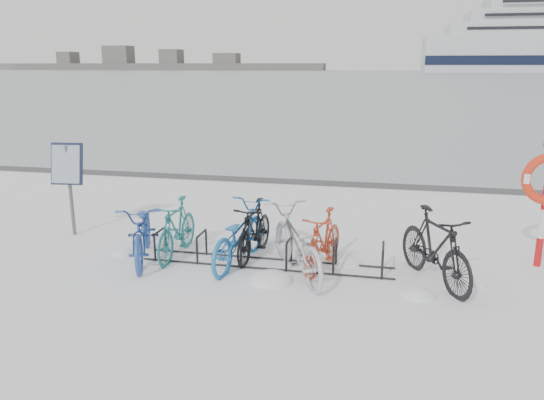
{
  "coord_description": "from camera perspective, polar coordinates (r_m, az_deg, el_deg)",
  "views": [
    {
      "loc": [
        1.76,
        -7.71,
        3.09
      ],
      "look_at": [
        -0.04,
        0.6,
        0.91
      ],
      "focal_mm": 35.0,
      "sensor_mm": 36.0,
      "label": 1
    }
  ],
  "objects": [
    {
      "name": "ground",
      "position": [
        8.49,
        -0.59,
        -6.95
      ],
      "size": [
        900.0,
        900.0,
        0.0
      ],
      "primitive_type": "plane",
      "color": "white",
      "rests_on": "ground"
    },
    {
      "name": "ice_sheet",
      "position": [
        162.75,
        11.95,
        13.02
      ],
      "size": [
        400.0,
        298.0,
        0.02
      ],
      "primitive_type": "cube",
      "color": "#9CA8B0",
      "rests_on": "ground"
    },
    {
      "name": "quay_edge",
      "position": [
        14.05,
        4.77,
        1.86
      ],
      "size": [
        400.0,
        0.25,
        0.1
      ],
      "primitive_type": "cube",
      "color": "#3F3F42",
      "rests_on": "ground"
    },
    {
      "name": "bike_rack",
      "position": [
        8.42,
        -0.59,
        -5.81
      ],
      "size": [
        4.0,
        0.48,
        0.46
      ],
      "color": "black",
      "rests_on": "ground"
    },
    {
      "name": "info_board",
      "position": [
        10.29,
        -21.14,
        3.09
      ],
      "size": [
        0.6,
        0.29,
        1.73
      ],
      "rotation": [
        0.0,
        0.0,
        0.12
      ],
      "color": "#595B5E",
      "rests_on": "ground"
    },
    {
      "name": "shoreline",
      "position": [
        294.94,
        -12.94,
        14.0
      ],
      "size": [
        180.0,
        12.0,
        9.5
      ],
      "color": "#525252",
      "rests_on": "ground"
    },
    {
      "name": "bike_0",
      "position": [
        8.83,
        -13.69,
        -3.04
      ],
      "size": [
        1.3,
        2.04,
        1.01
      ],
      "primitive_type": "imported",
      "rotation": [
        0.0,
        0.0,
        0.35
      ],
      "color": "#294897",
      "rests_on": "ground"
    },
    {
      "name": "bike_1",
      "position": [
        8.89,
        -10.2,
        -2.84
      ],
      "size": [
        0.48,
        1.64,
        0.98
      ],
      "primitive_type": "imported",
      "rotation": [
        0.0,
        0.0,
        0.01
      ],
      "color": "#1E7071",
      "rests_on": "ground"
    },
    {
      "name": "bike_2",
      "position": [
        8.43,
        -3.61,
        -3.54
      ],
      "size": [
        0.93,
        1.97,
        1.0
      ],
      "primitive_type": "imported",
      "rotation": [
        0.0,
        0.0,
        2.99
      ],
      "color": "#1E6AAD",
      "rests_on": "ground"
    },
    {
      "name": "bike_3",
      "position": [
        8.72,
        -1.92,
        -3.03
      ],
      "size": [
        0.59,
        1.63,
        0.96
      ],
      "primitive_type": "imported",
      "rotation": [
        0.0,
        0.0,
        -0.09
      ],
      "color": "black",
      "rests_on": "ground"
    },
    {
      "name": "bike_4",
      "position": [
        7.97,
        2.63,
        -4.4
      ],
      "size": [
        1.59,
        2.09,
        1.05
      ],
      "primitive_type": "imported",
      "rotation": [
        0.0,
        0.0,
        3.65
      ],
      "color": "#B7B9C0",
      "rests_on": "ground"
    },
    {
      "name": "bike_5",
      "position": [
        8.23,
        5.54,
        -4.19
      ],
      "size": [
        0.78,
        1.65,
        0.95
      ],
      "primitive_type": "imported",
      "rotation": [
        0.0,
        0.0,
        -0.22
      ],
      "color": "#B53C1F",
      "rests_on": "ground"
    },
    {
      "name": "bike_6",
      "position": [
        8.02,
        17.16,
        -4.69
      ],
      "size": [
        1.32,
        1.89,
        1.11
      ],
      "primitive_type": "imported",
      "rotation": [
        0.0,
        0.0,
        0.48
      ],
      "color": "black",
      "rests_on": "ground"
    },
    {
      "name": "snow_drifts",
      "position": [
        8.12,
        4.44,
        -8.03
      ],
      "size": [
        5.96,
        1.69,
        0.23
      ],
      "color": "white",
      "rests_on": "ground"
    }
  ]
}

